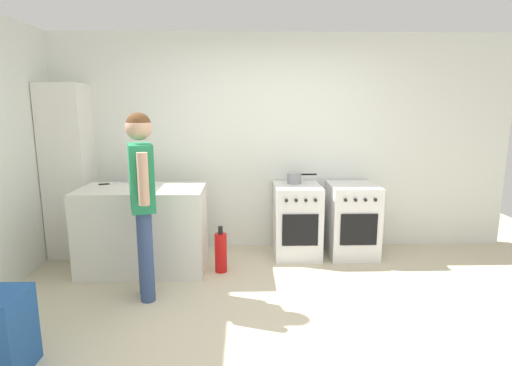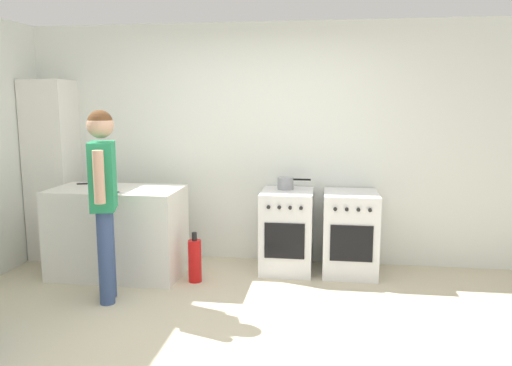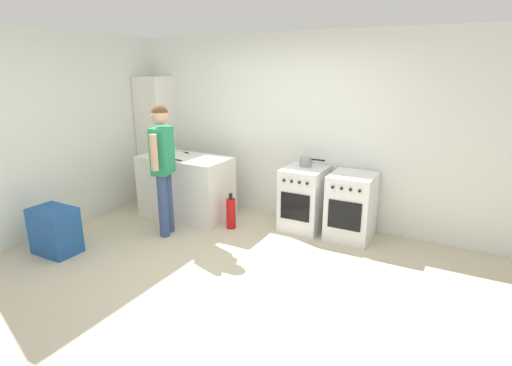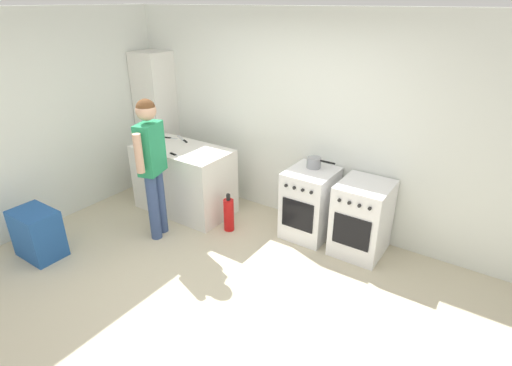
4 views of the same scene
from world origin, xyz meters
name	(u,v)px [view 1 (image 1 of 4)]	position (x,y,z in m)	size (l,w,h in m)	color
ground_plane	(277,325)	(0.00, 0.00, 0.00)	(8.00, 8.00, 0.00)	beige
back_wall	(266,143)	(0.00, 1.95, 1.30)	(6.00, 0.10, 2.60)	silver
counter_unit	(144,229)	(-1.35, 1.20, 0.45)	(1.30, 0.70, 0.90)	silver
oven_left	(297,220)	(0.35, 1.58, 0.43)	(0.53, 0.62, 0.85)	white
oven_right	(352,220)	(1.00, 1.58, 0.43)	(0.55, 0.62, 0.85)	white
pot	(294,178)	(0.33, 1.68, 0.91)	(0.35, 0.17, 0.13)	gray
knife_paring	(107,184)	(-1.78, 1.40, 0.91)	(0.21, 0.09, 0.01)	silver
knife_bread	(126,183)	(-1.58, 1.47, 0.90)	(0.33, 0.18, 0.01)	silver
knife_utility	(149,192)	(-1.21, 0.96, 0.90)	(0.25, 0.07, 0.01)	silver
person	(142,189)	(-1.17, 0.53, 1.02)	(0.30, 0.55, 1.69)	#384C7A
fire_extinguisher	(221,252)	(-0.52, 1.10, 0.22)	(0.13, 0.13, 0.50)	red
larder_cabinet	(69,172)	(-2.30, 1.68, 1.00)	(0.48, 0.44, 2.00)	silver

